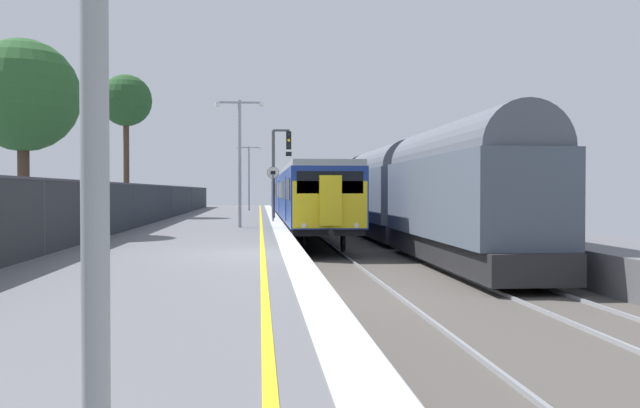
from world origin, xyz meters
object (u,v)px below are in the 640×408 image
(freight_train_adjacent_track, at_px, (366,190))
(platform_lamp_mid, at_px, (240,152))
(background_tree_centre, at_px, (25,98))
(commuter_train_at_platform, at_px, (298,195))
(signal_gantry, at_px, (278,163))
(background_tree_left, at_px, (125,103))
(platform_lamp_far, at_px, (249,172))
(speed_limit_sign, at_px, (273,187))

(freight_train_adjacent_track, bearing_deg, platform_lamp_mid, -119.00)
(platform_lamp_mid, distance_m, background_tree_centre, 8.57)
(commuter_train_at_platform, height_order, platform_lamp_mid, platform_lamp_mid)
(signal_gantry, distance_m, platform_lamp_mid, 9.71)
(platform_lamp_mid, bearing_deg, background_tree_left, 119.90)
(commuter_train_at_platform, height_order, freight_train_adjacent_track, freight_train_adjacent_track)
(platform_lamp_far, bearing_deg, speed_limit_sign, -85.71)
(signal_gantry, relative_size, platform_lamp_far, 0.99)
(freight_train_adjacent_track, height_order, speed_limit_sign, freight_train_adjacent_track)
(signal_gantry, distance_m, platform_lamp_far, 15.85)
(signal_gantry, height_order, platform_lamp_mid, platform_lamp_mid)
(speed_limit_sign, bearing_deg, platform_lamp_mid, -105.29)
(background_tree_left, bearing_deg, commuter_train_at_platform, 24.19)
(background_tree_left, bearing_deg, freight_train_adjacent_track, 4.69)
(speed_limit_sign, xyz_separation_m, background_tree_left, (-8.43, 6.63, 4.88))
(background_tree_left, relative_size, background_tree_centre, 1.24)
(signal_gantry, relative_size, platform_lamp_mid, 0.93)
(signal_gantry, bearing_deg, platform_lamp_mid, -101.06)
(platform_lamp_mid, distance_m, background_tree_left, 14.35)
(commuter_train_at_platform, relative_size, background_tree_left, 5.13)
(platform_lamp_mid, bearing_deg, signal_gantry, 78.94)
(signal_gantry, xyz_separation_m, platform_lamp_far, (-1.86, 15.74, -0.09))
(commuter_train_at_platform, distance_m, background_tree_left, 12.46)
(signal_gantry, xyz_separation_m, speed_limit_sign, (-0.37, -4.09, -1.35))
(background_tree_centre, bearing_deg, freight_train_adjacent_track, 50.94)
(signal_gantry, height_order, platform_lamp_far, platform_lamp_far)
(platform_lamp_mid, distance_m, platform_lamp_far, 25.27)
(freight_train_adjacent_track, relative_size, background_tree_left, 6.41)
(freight_train_adjacent_track, bearing_deg, platform_lamp_far, 121.39)
(freight_train_adjacent_track, xyz_separation_m, signal_gantry, (-5.48, -3.71, 1.51))
(freight_train_adjacent_track, relative_size, platform_lamp_far, 10.59)
(commuter_train_at_platform, height_order, background_tree_left, background_tree_left)
(signal_gantry, bearing_deg, background_tree_centre, -122.48)
(signal_gantry, bearing_deg, platform_lamp_far, 96.75)
(commuter_train_at_platform, height_order, speed_limit_sign, commuter_train_at_platform)
(speed_limit_sign, relative_size, platform_lamp_far, 0.54)
(platform_lamp_far, bearing_deg, commuter_train_at_platform, -68.77)
(freight_train_adjacent_track, relative_size, background_tree_centre, 7.96)
(speed_limit_sign, relative_size, background_tree_centre, 0.41)
(background_tree_left, bearing_deg, platform_lamp_far, 62.26)
(background_tree_left, distance_m, background_tree_centre, 16.74)
(signal_gantry, distance_m, speed_limit_sign, 4.32)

